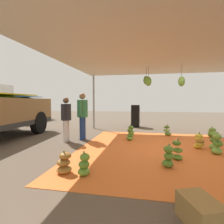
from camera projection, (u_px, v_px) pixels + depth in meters
name	position (u px, v px, depth m)	size (l,w,h in m)	color
ground_plane	(70.00, 145.00, 5.96)	(40.00, 40.00, 0.00)	brown
tarp_orange	(162.00, 150.00, 5.39)	(5.74, 5.05, 0.01)	orange
tent_canopy	(167.00, 55.00, 5.23)	(8.00, 7.00, 2.94)	#9EA0A5
banana_bunch_0	(130.00, 133.00, 6.74)	(0.34, 0.32, 0.59)	#60932D
banana_bunch_1	(217.00, 145.00, 4.95)	(0.38, 0.37, 0.60)	#75A83D
banana_bunch_2	(167.00, 131.00, 7.73)	(0.36, 0.41, 0.46)	#60932D
banana_bunch_3	(168.00, 157.00, 3.97)	(0.35, 0.35, 0.52)	#518428
banana_bunch_4	(214.00, 141.00, 5.47)	(0.40, 0.36, 0.58)	#75A83D
banana_bunch_5	(84.00, 165.00, 3.52)	(0.30, 0.30, 0.49)	#60932D
banana_bunch_6	(177.00, 151.00, 4.48)	(0.36, 0.36, 0.54)	#60932D
banana_bunch_7	(199.00, 142.00, 5.51)	(0.41, 0.40, 0.51)	gold
banana_bunch_8	(64.00, 163.00, 3.66)	(0.43, 0.43, 0.46)	#996628
banana_bunch_9	(212.00, 133.00, 7.32)	(0.48, 0.44, 0.43)	#518428
cargo_truck_far	(10.00, 105.00, 11.86)	(6.28, 2.78, 2.40)	#2D2D2D
worker_0	(66.00, 116.00, 6.49)	(0.59, 0.36, 1.62)	silver
worker_1	(82.00, 113.00, 6.82)	(0.65, 0.40, 1.79)	navy
speaker_stack	(135.00, 116.00, 10.26)	(0.62, 0.47, 1.26)	black
crate_0	(201.00, 212.00, 2.12)	(0.54, 0.36, 0.32)	olive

